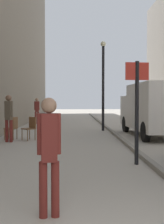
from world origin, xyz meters
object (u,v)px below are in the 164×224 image
(delivery_van, at_px, (153,108))
(lamp_post, at_px, (103,80))
(pedestrian_main_foreground, at_px, (49,149))
(pedestrian_mid_block, at_px, (37,109))
(pedestrian_far_crossing, at_px, (9,115))
(street_sign_post, at_px, (137,103))
(cafe_chair_by_doorway, at_px, (13,127))
(cafe_chair_near_window, at_px, (30,127))

(delivery_van, distance_m, lamp_post, 3.51)
(pedestrian_main_foreground, relative_size, pedestrian_mid_block, 0.93)
(pedestrian_main_foreground, distance_m, lamp_post, 11.76)
(delivery_van, relative_size, lamp_post, 1.11)
(pedestrian_far_crossing, relative_size, lamp_post, 0.39)
(pedestrian_mid_block, xyz_separation_m, lamp_post, (4.09, -4.47, 1.69))
(street_sign_post, distance_m, cafe_chair_by_doorway, 6.35)
(pedestrian_main_foreground, bearing_deg, lamp_post, -107.80)
(pedestrian_mid_block, relative_size, lamp_post, 0.38)
(pedestrian_mid_block, height_order, pedestrian_far_crossing, pedestrian_far_crossing)
(pedestrian_mid_block, height_order, delivery_van, delivery_van)
(lamp_post, height_order, cafe_chair_near_window, lamp_post)
(pedestrian_far_crossing, xyz_separation_m, lamp_post, (4.10, 4.15, 1.66))
(cafe_chair_near_window, bearing_deg, pedestrian_mid_block, -39.32)
(pedestrian_main_foreground, height_order, street_sign_post, street_sign_post)
(pedestrian_main_foreground, distance_m, street_sign_post, 3.83)
(pedestrian_mid_block, bearing_deg, pedestrian_main_foreground, -93.54)
(pedestrian_mid_block, height_order, cafe_chair_by_doorway, pedestrian_mid_block)
(pedestrian_mid_block, relative_size, street_sign_post, 0.69)
(lamp_post, bearing_deg, cafe_chair_near_window, -133.11)
(delivery_van, xyz_separation_m, cafe_chair_near_window, (-5.37, -1.11, -0.72))
(pedestrian_mid_block, xyz_separation_m, cafe_chair_near_window, (0.74, -8.05, -0.49))
(pedestrian_main_foreground, xyz_separation_m, cafe_chair_by_doorway, (-2.17, 8.00, -0.41))
(cafe_chair_near_window, bearing_deg, lamp_post, -87.67)
(pedestrian_far_crossing, height_order, cafe_chair_by_doorway, pedestrian_far_crossing)
(lamp_post, relative_size, cafe_chair_near_window, 5.06)
(delivery_van, bearing_deg, pedestrian_mid_block, 129.40)
(cafe_chair_near_window, relative_size, cafe_chair_by_doorway, 1.00)
(delivery_van, xyz_separation_m, cafe_chair_by_doorway, (-6.11, -1.00, -0.72))
(pedestrian_mid_block, bearing_deg, cafe_chair_by_doorway, -101.27)
(cafe_chair_by_doorway, bearing_deg, pedestrian_mid_block, 12.35)
(cafe_chair_near_window, bearing_deg, street_sign_post, 171.42)
(pedestrian_main_foreground, xyz_separation_m, delivery_van, (3.94, 9.00, 0.31))
(pedestrian_mid_block, bearing_deg, pedestrian_far_crossing, -101.34)
(pedestrian_mid_block, distance_m, delivery_van, 9.25)
(street_sign_post, distance_m, lamp_post, 8.29)
(delivery_van, bearing_deg, pedestrian_main_foreground, -115.63)
(pedestrian_mid_block, height_order, street_sign_post, street_sign_post)
(street_sign_post, relative_size, cafe_chair_near_window, 2.77)
(street_sign_post, bearing_deg, pedestrian_main_foreground, 53.22)
(pedestrian_main_foreground, height_order, pedestrian_mid_block, pedestrian_mid_block)
(lamp_post, relative_size, cafe_chair_by_doorway, 5.06)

